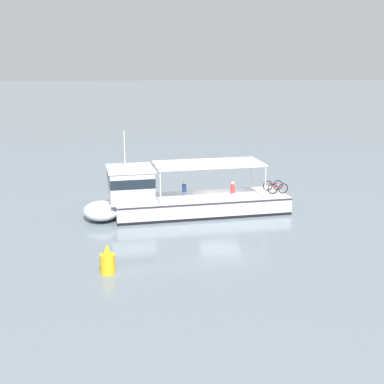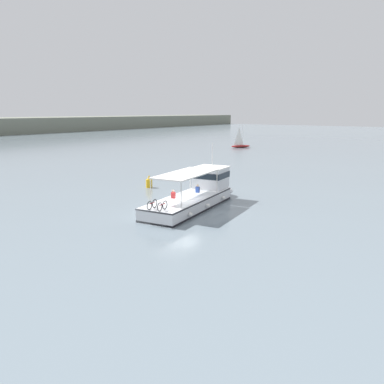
# 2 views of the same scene
# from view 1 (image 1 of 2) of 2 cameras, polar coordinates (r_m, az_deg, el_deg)

# --- Properties ---
(ground_plane) EXTENTS (400.00, 400.00, 0.00)m
(ground_plane) POSITION_cam_1_polar(r_m,az_deg,el_deg) (33.72, 3.00, -2.10)
(ground_plane) COLOR slate
(ferry_main) EXTENTS (13.03, 4.84, 5.32)m
(ferry_main) POSITION_cam_1_polar(r_m,az_deg,el_deg) (32.73, -1.74, -0.75)
(ferry_main) COLOR silver
(ferry_main) RESTS_ON ground
(channel_buoy) EXTENTS (0.70, 0.70, 1.40)m
(channel_buoy) POSITION_cam_1_polar(r_m,az_deg,el_deg) (24.39, -9.11, -7.40)
(channel_buoy) COLOR gold
(channel_buoy) RESTS_ON ground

